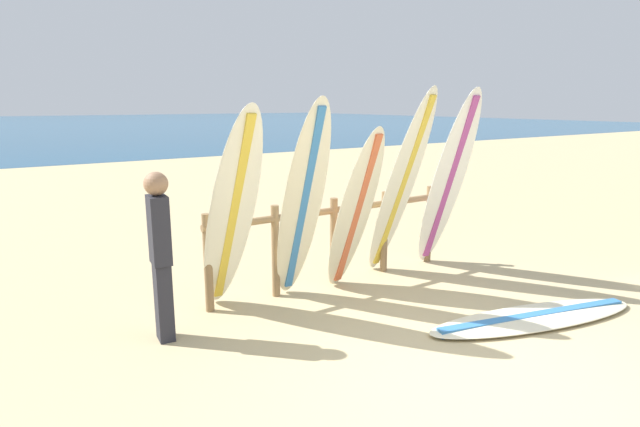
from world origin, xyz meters
TOP-DOWN VIEW (x-y plane):
  - ground_plane at (0.00, 0.00)m, footprint 120.00×120.00m
  - ocean_water at (0.00, 58.00)m, footprint 120.00×80.00m
  - surfboard_rack at (0.31, 2.65)m, footprint 3.32×0.09m
  - surfboard_leaning_far_left at (-1.14, 2.36)m, footprint 0.50×1.10m
  - surfboard_leaning_left at (-0.37, 2.26)m, footprint 0.55×1.00m
  - surfboard_leaning_center_left at (0.34, 2.26)m, footprint 0.71×0.81m
  - surfboard_leaning_center at (1.09, 2.34)m, footprint 0.51×1.04m
  - surfboard_leaning_center_right at (1.79, 2.23)m, footprint 0.64×1.05m
  - surfboard_lying_on_sand at (1.36, 0.58)m, footprint 2.52×1.16m
  - beachgoer_standing at (-1.90, 2.25)m, footprint 0.21×0.27m

SIDE VIEW (x-z plane):
  - ground_plane at x=0.00m, z-range 0.00..0.00m
  - ocean_water at x=0.00m, z-range 0.00..0.01m
  - surfboard_lying_on_sand at x=1.36m, z-range -0.01..0.08m
  - surfboard_rack at x=0.31m, z-range 0.13..1.19m
  - beachgoer_standing at x=-1.90m, z-range 0.08..1.66m
  - surfboard_leaning_center_left at x=0.34m, z-range 0.00..1.94m
  - surfboard_leaning_far_left at x=-1.14m, z-range 0.00..2.19m
  - surfboard_leaning_left at x=-0.37m, z-range 0.00..2.26m
  - surfboard_leaning_center_right at x=1.79m, z-range 0.00..2.37m
  - surfboard_leaning_center at x=1.09m, z-range 0.00..2.38m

